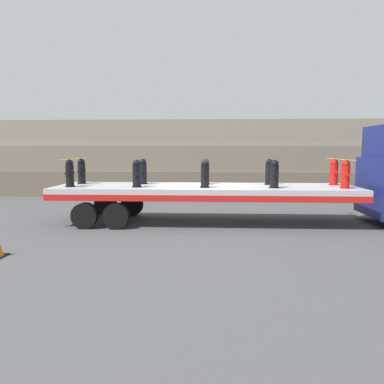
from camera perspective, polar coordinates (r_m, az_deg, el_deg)
name	(u,v)px	position (r m, az deg, el deg)	size (l,w,h in m)	color
ground_plane	(205,222)	(12.93, 2.00, -4.66)	(120.00, 120.00, 0.00)	#474749
rock_cliff	(208,158)	(20.82, 2.45, 5.20)	(60.00, 3.30, 4.03)	#665B4C
flatbed_trailer	(191,192)	(12.78, -0.13, 0.03)	(10.15, 2.65, 1.27)	#B2B2B7
fire_hydrant_black_near_0	(70,174)	(13.02, -18.13, 2.69)	(0.33, 0.55, 0.91)	black
fire_hydrant_black_far_0	(82,171)	(14.08, -16.48, 3.02)	(0.33, 0.55, 0.91)	black
fire_hydrant_black_near_1	(137,174)	(12.39, -8.43, 2.77)	(0.33, 0.55, 0.91)	black
fire_hydrant_black_far_1	(143,172)	(13.50, -7.48, 3.09)	(0.33, 0.55, 0.91)	black
fire_hydrant_black_near_2	(205,174)	(12.15, 1.98, 2.76)	(0.33, 0.55, 0.91)	black
fire_hydrant_black_far_2	(206,172)	(13.27, 2.07, 3.09)	(0.33, 0.55, 0.91)	black
fire_hydrant_black_near_3	(274,174)	(12.31, 12.46, 2.66)	(0.33, 0.55, 0.91)	black
fire_hydrant_black_far_3	(269,172)	(13.42, 11.68, 2.99)	(0.33, 0.55, 0.91)	black
fire_hydrant_red_near_4	(345,175)	(12.86, 22.34, 2.48)	(0.33, 0.55, 0.91)	red
fire_hydrant_red_far_4	(334,172)	(13.93, 20.82, 2.83)	(0.33, 0.55, 0.91)	red
cargo_strap_rear	(75,159)	(13.53, -17.34, 4.86)	(0.05, 2.76, 0.01)	yellow
cargo_strap_middle	(340,159)	(13.38, 21.64, 4.68)	(0.05, 2.76, 0.01)	yellow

